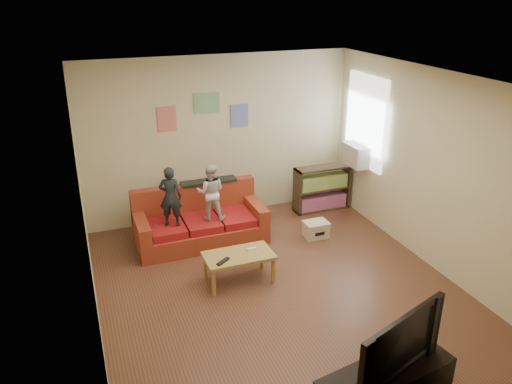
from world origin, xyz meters
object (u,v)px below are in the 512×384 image
object	(u,v)px
sofa	(200,223)
child_b	(211,192)
file_box	(316,229)
television	(391,341)
child_a	(170,197)
bookshelf	(322,190)
coffee_table	(239,258)

from	to	relation	value
sofa	child_b	bearing A→B (deg)	-48.43
child_b	file_box	xyz separation A→B (m)	(1.58, -0.39, -0.72)
television	file_box	bearing A→B (deg)	53.78
sofa	child_a	bearing A→B (deg)	-159.74
bookshelf	child_b	bearing A→B (deg)	-165.88
file_box	television	size ratio (longest dim) A/B	0.34
sofa	file_box	bearing A→B (deg)	-17.89
sofa	child_a	distance (m)	0.75
sofa	coffee_table	size ratio (longest dim) A/B	2.15
child_b	file_box	distance (m)	1.78
sofa	bookshelf	distance (m)	2.34
sofa	bookshelf	xyz separation A→B (m)	(2.30, 0.38, 0.06)
coffee_table	bookshelf	xyz separation A→B (m)	(2.12, 1.71, 0.00)
bookshelf	file_box	size ratio (longest dim) A/B	2.63
sofa	television	distance (m)	4.01
sofa	television	size ratio (longest dim) A/B	1.76
sofa	child_a	world-z (taller)	child_a
child_b	coffee_table	bearing A→B (deg)	111.23
sofa	child_b	world-z (taller)	child_b
sofa	coffee_table	distance (m)	1.35
coffee_table	television	xyz separation A→B (m)	(0.53, -2.58, 0.46)
sofa	child_a	size ratio (longest dim) A/B	2.16
child_a	television	bearing A→B (deg)	130.08
sofa	file_box	world-z (taller)	sofa
television	bookshelf	bearing A→B (deg)	50.25
sofa	bookshelf	bearing A→B (deg)	9.26
child_b	coffee_table	world-z (taller)	child_b
sofa	child_b	distance (m)	0.60
sofa	file_box	distance (m)	1.82
child_a	child_b	bearing A→B (deg)	-157.13
bookshelf	television	size ratio (longest dim) A/B	0.89
bookshelf	television	distance (m)	4.60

